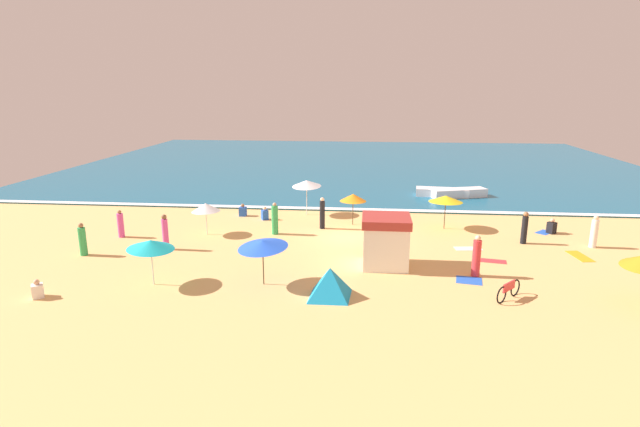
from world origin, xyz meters
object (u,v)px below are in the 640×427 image
at_px(beach_umbrella_2, 307,183).
at_px(beachgoer_9, 121,225).
at_px(beach_umbrella_4, 151,245).
at_px(beachgoer_2, 38,290).
at_px(beachgoer_4, 165,233).
at_px(beachgoer_8, 265,214).
at_px(small_boat_0, 442,192).
at_px(lifeguard_cabana, 386,241).
at_px(beachgoer_3, 275,219).
at_px(beachgoer_6, 322,214).
at_px(beachgoer_10, 594,232).
at_px(beachgoer_5, 83,240).
at_px(beach_umbrella_0, 353,198).
at_px(parked_bicycle, 509,290).
at_px(beachgoer_0, 525,228).
at_px(beach_umbrella_3, 206,207).
at_px(beach_umbrella_1, 446,199).
at_px(beach_umbrella_6, 263,244).
at_px(beachgoer_1, 243,211).
at_px(beachgoer_11, 476,257).
at_px(beach_tent, 330,282).
at_px(beachgoer_7, 552,227).
at_px(small_boat_1, 459,193).

distance_m(beach_umbrella_2, beachgoer_9, 11.79).
height_order(beach_umbrella_4, beachgoer_2, beach_umbrella_4).
height_order(beachgoer_4, beachgoer_8, beachgoer_4).
bearing_deg(small_boat_0, lifeguard_cabana, -107.07).
bearing_deg(beachgoer_9, beachgoer_3, 9.51).
relative_size(beachgoer_6, beachgoer_10, 1.09).
relative_size(beachgoer_3, beachgoer_5, 1.11).
height_order(beach_umbrella_0, beach_umbrella_2, beach_umbrella_2).
relative_size(parked_bicycle, beachgoer_0, 0.76).
xyz_separation_m(parked_bicycle, beachgoer_3, (-11.13, 8.18, 0.49)).
distance_m(beach_umbrella_2, beachgoer_6, 3.75).
distance_m(beach_umbrella_3, beachgoer_5, 6.68).
distance_m(beach_umbrella_1, small_boat_0, 9.15).
height_order(beach_umbrella_6, beachgoer_2, beach_umbrella_6).
height_order(beachgoer_1, beachgoer_10, beachgoer_10).
relative_size(beachgoer_2, beachgoer_11, 0.41).
bearing_deg(beach_umbrella_4, beachgoer_1, 85.47).
distance_m(beach_umbrella_6, beach_tent, 3.40).
bearing_deg(beachgoer_5, lifeguard_cabana, -0.22).
bearing_deg(small_boat_0, beach_umbrella_1, -96.96).
xyz_separation_m(parked_bicycle, beachgoer_9, (-19.80, 6.73, 0.36)).
bearing_deg(beachgoer_11, beachgoer_0, 55.38).
bearing_deg(beachgoer_7, small_boat_0, 118.28).
relative_size(beach_umbrella_1, beachgoer_6, 1.37).
distance_m(beachgoer_2, small_boat_0, 28.37).
height_order(beachgoer_3, beachgoer_11, beachgoer_11).
height_order(beach_umbrella_6, beachgoer_7, beach_umbrella_6).
xyz_separation_m(beachgoer_9, small_boat_1, (20.99, 12.28, -0.31)).
relative_size(parked_bicycle, beachgoer_1, 1.68).
bearing_deg(beachgoer_0, beachgoer_5, -169.62).
height_order(beachgoer_6, beachgoer_10, beachgoer_6).
xyz_separation_m(beach_umbrella_2, beachgoer_8, (-2.55, -1.57, -1.77)).
bearing_deg(beachgoer_4, beach_umbrella_4, -73.94).
xyz_separation_m(lifeguard_cabana, beachgoer_7, (9.90, 6.44, -0.86)).
xyz_separation_m(beachgoer_8, beachgoer_11, (11.57, -8.86, 0.54)).
relative_size(beach_umbrella_6, beachgoer_5, 1.81).
bearing_deg(small_boat_1, beach_tent, -113.39).
bearing_deg(beach_umbrella_6, beach_umbrella_4, -174.18).
distance_m(beach_umbrella_1, beachgoer_7, 6.32).
xyz_separation_m(beach_umbrella_3, parked_bicycle, (15.08, -7.72, -1.24)).
xyz_separation_m(beachgoer_1, beachgoer_10, (20.36, -4.75, 0.49)).
height_order(beach_tent, beachgoer_8, beach_tent).
relative_size(beach_umbrella_1, parked_bicycle, 1.92).
bearing_deg(beachgoer_5, beachgoer_11, -3.06).
height_order(beachgoer_1, beachgoer_9, beachgoer_9).
bearing_deg(beach_umbrella_6, lifeguard_cabana, 28.12).
height_order(beachgoer_1, beachgoer_8, beachgoer_8).
relative_size(beachgoer_8, beachgoer_10, 0.49).
bearing_deg(beach_umbrella_0, beachgoer_2, -135.11).
distance_m(beachgoer_0, small_boat_1, 11.42).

